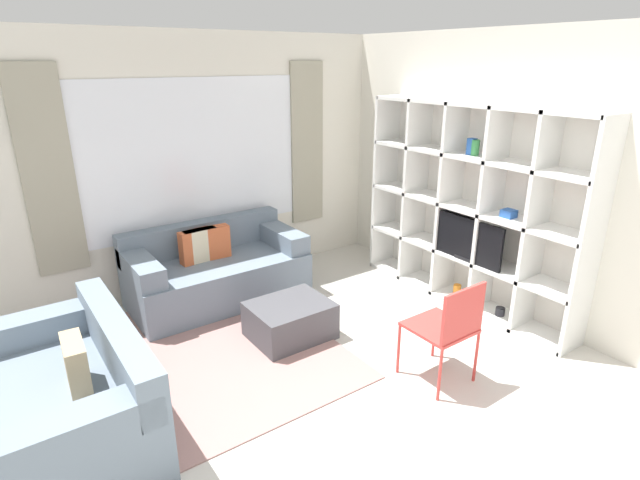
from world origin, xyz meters
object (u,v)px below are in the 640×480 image
(shelving_unit, at_px, (471,208))
(couch_side, at_px, (75,398))
(folding_chair, at_px, (449,324))
(ottoman, at_px, (290,320))
(couch_main, at_px, (216,271))

(shelving_unit, height_order, couch_side, shelving_unit)
(folding_chair, bearing_deg, couch_side, -22.17)
(couch_side, xyz_separation_m, ottoman, (1.85, 0.27, -0.14))
(shelving_unit, bearing_deg, ottoman, 168.58)
(couch_main, relative_size, ottoman, 2.52)
(shelving_unit, distance_m, ottoman, 2.14)
(couch_side, distance_m, ottoman, 1.87)
(ottoman, bearing_deg, couch_main, 100.95)
(shelving_unit, height_order, folding_chair, shelving_unit)
(ottoman, bearing_deg, folding_chair, -63.90)
(shelving_unit, xyz_separation_m, ottoman, (-1.93, 0.39, -0.84))
(couch_side, distance_m, folding_chair, 2.68)
(shelving_unit, distance_m, couch_main, 2.71)
(couch_main, distance_m, folding_chair, 2.55)
(shelving_unit, bearing_deg, couch_main, 144.89)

